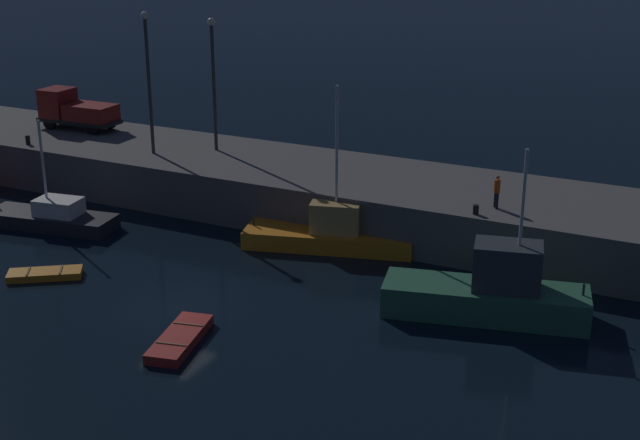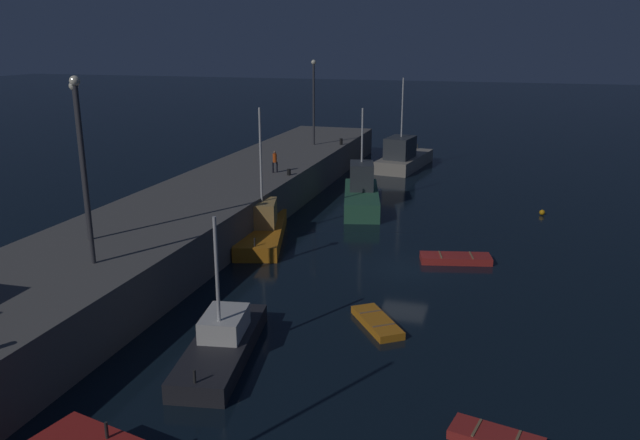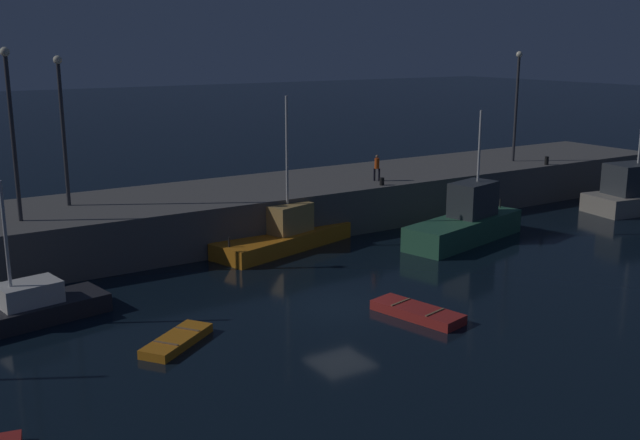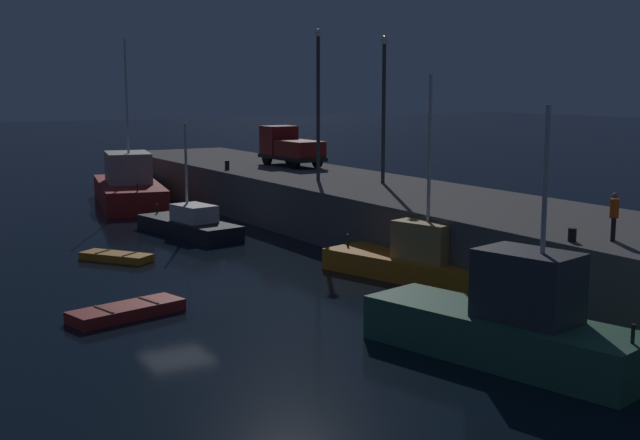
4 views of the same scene
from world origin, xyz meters
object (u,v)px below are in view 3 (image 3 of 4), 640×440
at_px(dockworker, 377,166).
at_px(bollard_west, 382,181).
at_px(lamp_post_east, 62,119).
at_px(lamp_post_central, 517,97).
at_px(fishing_trawler_green, 19,311).
at_px(fishing_boat_orange, 284,234).
at_px(lamp_post_west, 11,122).
at_px(bollard_east, 547,161).
at_px(dinghy_orange_near, 417,312).
at_px(rowboat_white_mid, 177,341).
at_px(fishing_trawler_red, 466,222).

relative_size(dockworker, bollard_west, 3.56).
bearing_deg(lamp_post_east, lamp_post_central, -3.75).
bearing_deg(fishing_trawler_green, lamp_post_central, 11.45).
xyz_separation_m(fishing_trawler_green, bollard_west, (21.69, 4.81, 2.30)).
relative_size(lamp_post_central, bollard_west, 16.94).
bearing_deg(fishing_boat_orange, lamp_post_central, 8.35).
xyz_separation_m(fishing_boat_orange, dockworker, (7.74, 2.01, 2.80)).
relative_size(lamp_post_west, bollard_east, 13.91).
height_order(fishing_boat_orange, dockworker, fishing_boat_orange).
relative_size(fishing_trawler_green, lamp_post_west, 0.91).
distance_m(fishing_trawler_green, dinghy_orange_near, 15.97).
xyz_separation_m(fishing_boat_orange, lamp_post_central, (20.72, 3.04, 6.39)).
height_order(rowboat_white_mid, lamp_post_west, lamp_post_west).
height_order(rowboat_white_mid, dockworker, dockworker).
height_order(lamp_post_west, lamp_post_central, lamp_post_west).
bearing_deg(dockworker, fishing_boat_orange, -165.45).
height_order(rowboat_white_mid, lamp_post_central, lamp_post_central).
height_order(lamp_post_west, lamp_post_east, lamp_post_west).
height_order(lamp_post_west, dockworker, lamp_post_west).
xyz_separation_m(fishing_boat_orange, bollard_east, (21.41, 0.59, 2.17)).
xyz_separation_m(fishing_trawler_green, lamp_post_east, (4.50, 9.16, 6.57)).
relative_size(lamp_post_central, dockworker, 4.76).
xyz_separation_m(dinghy_orange_near, lamp_post_central, (21.41, 15.07, 6.96)).
bearing_deg(lamp_post_central, fishing_trawler_green, -168.55).
bearing_deg(bollard_west, lamp_post_east, 165.82).
bearing_deg(lamp_post_west, dinghy_orange_near, -50.44).
height_order(dinghy_orange_near, bollard_east, bollard_east).
relative_size(rowboat_white_mid, bollard_west, 7.42).
height_order(lamp_post_central, bollard_east, lamp_post_central).
height_order(fishing_trawler_red, bollard_west, fishing_trawler_red).
relative_size(fishing_boat_orange, lamp_post_central, 1.15).
distance_m(fishing_boat_orange, dockworker, 8.47).
relative_size(fishing_trawler_red, bollard_west, 19.29).
height_order(fishing_trawler_green, dockworker, fishing_trawler_green).
distance_m(lamp_post_east, bollard_east, 32.04).
height_order(lamp_post_east, bollard_west, lamp_post_east).
height_order(lamp_post_east, bollard_east, lamp_post_east).
distance_m(dockworker, bollard_east, 13.76).
bearing_deg(lamp_post_east, bollard_west, -14.18).
height_order(dinghy_orange_near, lamp_post_central, lamp_post_central).
xyz_separation_m(dinghy_orange_near, bollard_east, (22.09, 12.61, 2.73)).
bearing_deg(lamp_post_west, lamp_post_east, 38.66).
bearing_deg(bollard_west, fishing_trawler_red, -65.23).
xyz_separation_m(fishing_trawler_red, lamp_post_east, (-19.45, 9.24, 6.06)).
bearing_deg(dockworker, lamp_post_west, 177.88).
xyz_separation_m(lamp_post_east, bollard_west, (17.19, -4.34, -4.27)).
distance_m(fishing_boat_orange, dinghy_orange_near, 12.06).
height_order(fishing_trawler_green, lamp_post_west, lamp_post_west).
relative_size(fishing_boat_orange, bollard_west, 19.52).
xyz_separation_m(dinghy_orange_near, rowboat_white_mid, (-9.40, 2.58, -0.03)).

